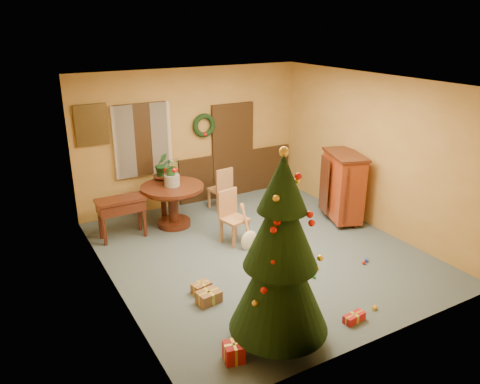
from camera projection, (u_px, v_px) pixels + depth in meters
room_envelope at (202, 152)px, 10.06m from camera, size 5.50×5.50×5.50m
dining_table at (173, 198)px, 8.99m from camera, size 1.20×1.20×0.83m
urn at (172, 180)px, 8.87m from camera, size 0.30×0.30×0.22m
centerpiece_plant at (171, 166)px, 8.77m from camera, size 0.32×0.28×0.35m
chair_near at (232, 215)px, 8.37m from camera, size 0.50×0.50×0.97m
chair_far at (222, 187)px, 9.77m from camera, size 0.46×0.46×0.94m
guitar at (249, 229)px, 8.13m from camera, size 0.38×0.54×0.76m
plant_stand at (163, 192)px, 9.37m from camera, size 0.35×0.35×0.90m
stand_plant at (161, 164)px, 9.17m from camera, size 0.26×0.21×0.46m
christmas_tree at (280, 257)px, 5.48m from camera, size 1.23×1.23×2.53m
writing_desk at (121, 208)px, 8.48m from camera, size 0.88×0.43×0.78m
sideboard at (343, 185)px, 9.19m from camera, size 0.90×1.21×1.39m
gift_a at (209, 297)px, 6.68m from camera, size 0.35×0.28×0.18m
gift_b at (234, 352)px, 5.53m from camera, size 0.28×0.28×0.23m
gift_c at (201, 287)px, 6.94m from camera, size 0.31×0.24×0.15m
gift_d at (354, 318)px, 6.27m from camera, size 0.33×0.16×0.11m
toy_a at (366, 260)px, 7.81m from camera, size 0.09×0.09×0.05m
toy_b at (314, 277)px, 7.30m from camera, size 0.06×0.06×0.06m
toy_c at (317, 268)px, 7.56m from camera, size 0.09×0.09×0.05m
toy_d at (364, 263)px, 7.72m from camera, size 0.06×0.06×0.06m
toy_e at (375, 308)px, 6.53m from camera, size 0.09×0.08×0.05m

